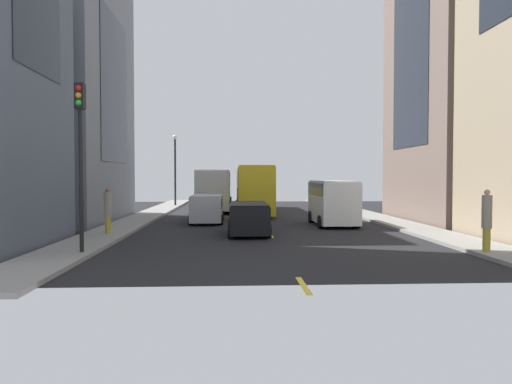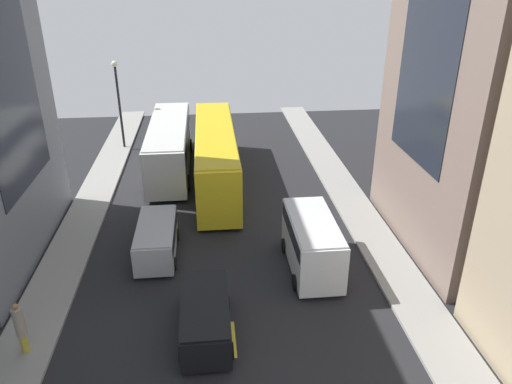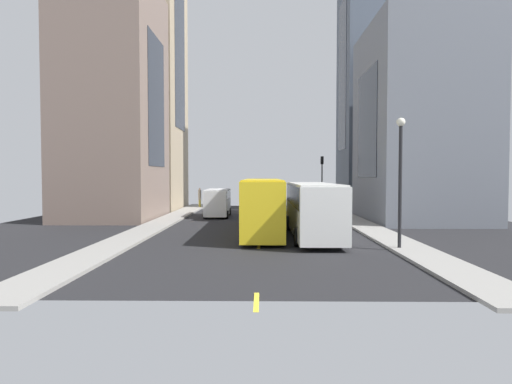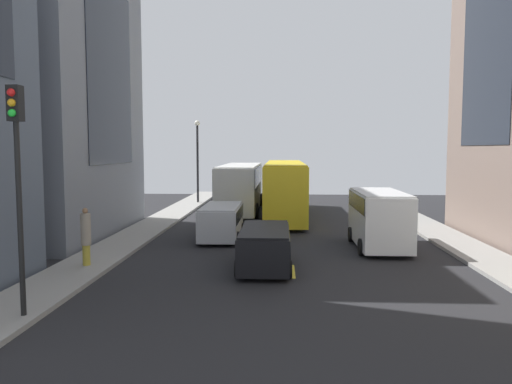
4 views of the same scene
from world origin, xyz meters
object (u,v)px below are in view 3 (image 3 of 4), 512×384
object	(u,v)px
car_silver_1	(298,208)
pedestrian_waiting_curb	(200,197)
pedestrian_crossing_near	(335,200)
car_black_0	(270,204)
streetcar_yellow	(262,201)
traffic_light_near_corner	(322,172)
delivery_van_white	(218,201)
city_bus_white	(313,205)

from	to	relation	value
car_silver_1	pedestrian_waiting_curb	world-z (taller)	pedestrian_waiting_curb
pedestrian_crossing_near	car_black_0	bearing A→B (deg)	21.12
streetcar_yellow	traffic_light_near_corner	bearing A→B (deg)	-108.39
car_silver_1	delivery_van_white	bearing A→B (deg)	-14.73
pedestrian_waiting_curb	traffic_light_near_corner	size ratio (longest dim) A/B	0.37
car_silver_1	traffic_light_near_corner	xyz separation A→B (m)	(-3.74, -12.05, 3.25)
streetcar_yellow	car_black_0	bearing A→B (deg)	-93.25
streetcar_yellow	city_bus_white	bearing A→B (deg)	142.08
car_black_0	pedestrian_waiting_curb	distance (m)	10.57
traffic_light_near_corner	city_bus_white	bearing A→B (deg)	80.72
traffic_light_near_corner	streetcar_yellow	bearing A→B (deg)	71.61
car_black_0	pedestrian_crossing_near	bearing A→B (deg)	-176.28
streetcar_yellow	car_silver_1	bearing A→B (deg)	-109.93
city_bus_white	streetcar_yellow	size ratio (longest dim) A/B	0.82
city_bus_white	car_black_0	world-z (taller)	city_bus_white
delivery_van_white	pedestrian_waiting_curb	world-z (taller)	delivery_van_white
car_black_0	traffic_light_near_corner	world-z (taller)	traffic_light_near_corner
pedestrian_crossing_near	pedestrian_waiting_curb	xyz separation A→B (m)	(14.82, -6.23, 0.04)
traffic_light_near_corner	car_silver_1	bearing A→B (deg)	72.75
car_silver_1	pedestrian_crossing_near	bearing A→B (deg)	-123.77
delivery_van_white	traffic_light_near_corner	xyz separation A→B (m)	(-11.07, -10.12, 2.74)
pedestrian_waiting_curb	streetcar_yellow	bearing A→B (deg)	18.68
streetcar_yellow	traffic_light_near_corner	size ratio (longest dim) A/B	2.35
streetcar_yellow	traffic_light_near_corner	distance (m)	22.02
streetcar_yellow	delivery_van_white	distance (m)	11.48
streetcar_yellow	pedestrian_waiting_curb	xyz separation A→B (m)	(7.36, -21.39, -0.81)
streetcar_yellow	pedestrian_crossing_near	size ratio (longest dim) A/B	6.46
car_black_0	traffic_light_near_corner	distance (m)	9.22
streetcar_yellow	pedestrian_crossing_near	world-z (taller)	streetcar_yellow
delivery_van_white	pedestrian_waiting_curb	distance (m)	11.18
car_black_0	pedestrian_waiting_curb	world-z (taller)	pedestrian_waiting_curb
city_bus_white	car_silver_1	bearing A→B (deg)	-90.28
streetcar_yellow	pedestrian_crossing_near	bearing A→B (deg)	-116.20
streetcar_yellow	car_black_0	world-z (taller)	streetcar_yellow
delivery_van_white	car_silver_1	size ratio (longest dim) A/B	1.14
city_bus_white	car_silver_1	xyz separation A→B (m)	(-0.06, -11.18, -1.01)
pedestrian_crossing_near	pedestrian_waiting_curb	distance (m)	16.07
delivery_van_white	car_silver_1	distance (m)	7.60
streetcar_yellow	car_silver_1	xyz separation A→B (m)	(-3.17, -8.75, -1.12)
delivery_van_white	pedestrian_crossing_near	distance (m)	12.46
pedestrian_crossing_near	pedestrian_waiting_curb	bearing A→B (deg)	-5.40
city_bus_white	pedestrian_crossing_near	bearing A→B (deg)	-103.86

